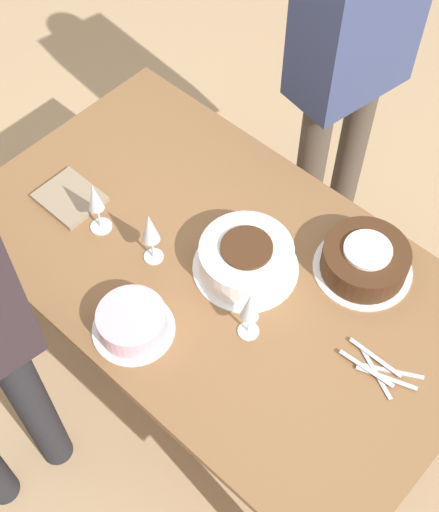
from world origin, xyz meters
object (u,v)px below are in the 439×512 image
cake_front_chocolate (365,260)px  wine_glass_far (150,229)px  wine_glass_near (95,200)px  cake_center_white (246,258)px  cake_back_decorated (132,322)px  wine_glass_extra (250,307)px  person_cutting (355,34)px

cake_front_chocolate → wine_glass_far: size_ratio=1.45×
cake_front_chocolate → wine_glass_near: wine_glass_near is taller
cake_center_white → cake_back_decorated: size_ratio=1.35×
wine_glass_near → wine_glass_extra: 0.58m
cake_back_decorated → wine_glass_extra: 0.34m
wine_glass_near → person_cutting: person_cutting is taller
cake_center_white → wine_glass_extra: bearing=133.6°
person_cutting → wine_glass_near: bearing=-3.9°
wine_glass_far → person_cutting: (-0.03, -0.90, 0.18)m
cake_back_decorated → cake_center_white: bearing=-104.3°
wine_glass_near → cake_front_chocolate: bearing=-148.6°
cake_center_white → cake_front_chocolate: (-0.26, -0.23, -0.00)m
cake_back_decorated → wine_glass_near: wine_glass_near is taller
wine_glass_extra → wine_glass_far: bearing=0.3°
wine_glass_far → person_cutting: person_cutting is taller
cake_back_decorated → person_cutting: person_cutting is taller
wine_glass_far → cake_back_decorated: bearing=122.6°
wine_glass_near → wine_glass_extra: bearing=-176.8°
wine_glass_extra → wine_glass_near: bearing=3.2°
person_cutting → cake_back_decorated: bearing=15.6°
wine_glass_near → wine_glass_far: wine_glass_far is taller
cake_back_decorated → wine_glass_extra: bearing=-138.6°
cake_back_decorated → person_cutting: (0.11, -1.11, 0.28)m
cake_center_white → wine_glass_extra: (-0.15, 0.16, 0.08)m
person_cutting → cake_center_white: bearing=25.3°
cake_back_decorated → person_cutting: 1.15m
cake_back_decorated → wine_glass_near: 0.39m
wine_glass_far → cake_center_white: bearing=-145.5°
person_cutting → cake_front_chocolate: bearing=52.4°
cake_back_decorated → wine_glass_near: bearing=-28.3°
cake_front_chocolate → cake_back_decorated: cake_front_chocolate is taller
cake_back_decorated → person_cutting: bearing=-84.5°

